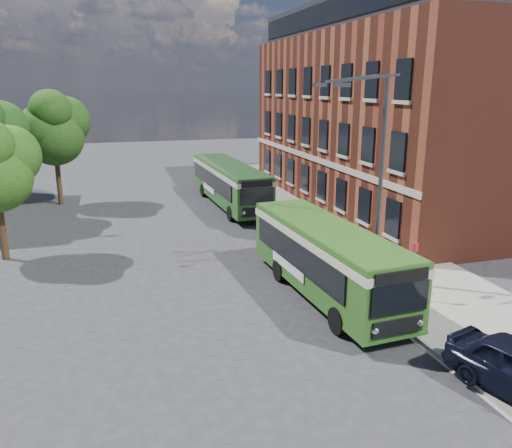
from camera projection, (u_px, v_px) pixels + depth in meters
name	position (u px, v px, depth m)	size (l,w,h in m)	color
ground	(250.00, 280.00, 22.71)	(120.00, 120.00, 0.00)	#2A2A2D
pavement	(321.00, 222.00, 31.99)	(6.00, 48.00, 0.15)	gray
kerb_line	(276.00, 227.00, 31.17)	(0.12, 48.00, 0.01)	beige
brick_office	(392.00, 108.00, 35.73)	(12.10, 26.00, 14.20)	maroon
street_lamp	(373.00, 178.00, 20.89)	(2.96, 2.38, 9.00)	#3E4044
bus_stop_sign	(412.00, 267.00, 19.95)	(0.35, 0.08, 2.52)	#3E4044
bus_front	(326.00, 254.00, 20.51)	(3.20, 10.26, 3.02)	#2F611E
bus_rear	(229.00, 180.00, 36.38)	(3.12, 12.71, 3.02)	#285C20
pedestrian_a	(399.00, 271.00, 21.07)	(0.59, 0.39, 1.61)	black
pedestrian_b	(391.00, 275.00, 20.87)	(0.71, 0.55, 1.46)	black
tree_right	(54.00, 127.00, 35.48)	(4.92, 4.67, 8.30)	#3B2615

